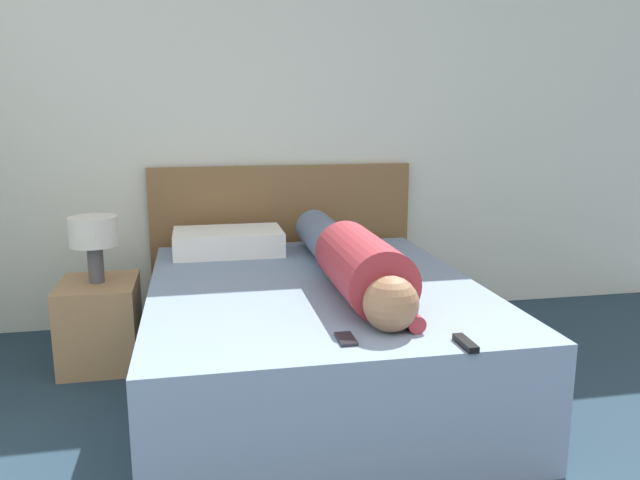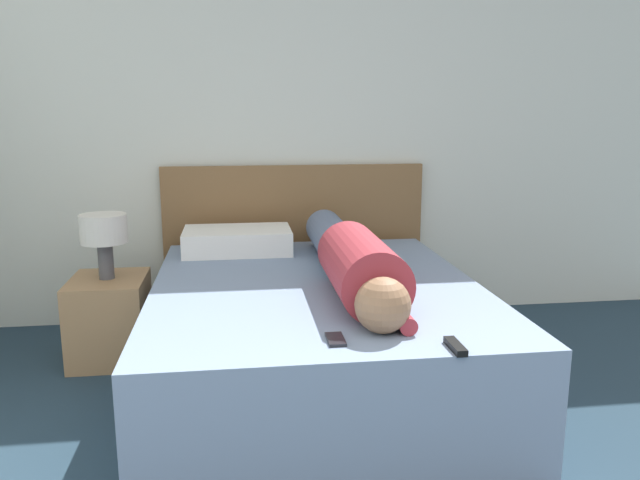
{
  "view_description": "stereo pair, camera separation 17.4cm",
  "coord_description": "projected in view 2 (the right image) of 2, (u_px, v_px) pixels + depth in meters",
  "views": [
    {
      "loc": [
        -0.64,
        -0.52,
        1.39
      ],
      "look_at": [
        -0.09,
        2.24,
        0.79
      ],
      "focal_mm": 35.0,
      "sensor_mm": 36.0,
      "label": 1
    },
    {
      "loc": [
        -0.47,
        -0.55,
        1.39
      ],
      "look_at": [
        -0.09,
        2.24,
        0.79
      ],
      "focal_mm": 35.0,
      "sensor_mm": 36.0,
      "label": 2
    }
  ],
  "objects": [
    {
      "name": "table_lamp",
      "position": [
        104.0,
        232.0,
        3.4
      ],
      "size": [
        0.25,
        0.25,
        0.36
      ],
      "color": "#4C4C51",
      "rests_on": "nightstand"
    },
    {
      "name": "bed",
      "position": [
        316.0,
        335.0,
        3.13
      ],
      "size": [
        1.59,
        1.98,
        0.54
      ],
      "color": "#7589A8",
      "rests_on": "ground_plane"
    },
    {
      "name": "wall_back",
      "position": [
        307.0,
        123.0,
        4.07
      ],
      "size": [
        5.67,
        0.06,
        2.6
      ],
      "color": "silver",
      "rests_on": "ground_plane"
    },
    {
      "name": "pillow_near_headboard",
      "position": [
        237.0,
        240.0,
        3.74
      ],
      "size": [
        0.64,
        0.4,
        0.14
      ],
      "color": "white",
      "rests_on": "bed"
    },
    {
      "name": "cell_phone",
      "position": [
        336.0,
        339.0,
        2.31
      ],
      "size": [
        0.06,
        0.13,
        0.01
      ],
      "color": "black",
      "rests_on": "bed"
    },
    {
      "name": "tv_remote",
      "position": [
        455.0,
        346.0,
        2.23
      ],
      "size": [
        0.04,
        0.15,
        0.02
      ],
      "color": "black",
      "rests_on": "bed"
    },
    {
      "name": "person_lying",
      "position": [
        352.0,
        259.0,
        3.01
      ],
      "size": [
        0.3,
        1.71,
        0.3
      ],
      "color": "#936B4C",
      "rests_on": "bed"
    },
    {
      "name": "headboard",
      "position": [
        295.0,
        243.0,
        4.15
      ],
      "size": [
        1.71,
        0.04,
        1.03
      ],
      "color": "brown",
      "rests_on": "ground_plane"
    },
    {
      "name": "nightstand",
      "position": [
        110.0,
        319.0,
        3.5
      ],
      "size": [
        0.41,
        0.48,
        0.47
      ],
      "color": "#A37A51",
      "rests_on": "ground_plane"
    }
  ]
}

